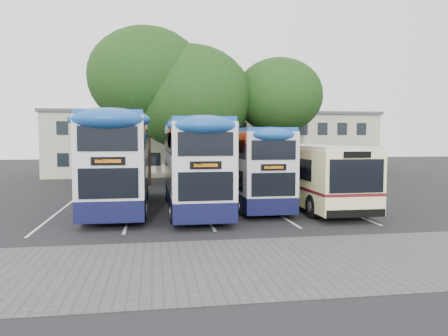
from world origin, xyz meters
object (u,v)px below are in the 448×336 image
lamp_post (293,121)px  bus_dd_right (249,163)px  bus_dd_mid (193,161)px  tree_left (147,77)px  bus_single (310,171)px  tree_right (279,96)px  tree_mid (190,98)px  bus_dd_left (120,158)px

lamp_post → bus_dd_right: lamp_post is taller
bus_dd_right → bus_dd_mid: bearing=-160.2°
tree_left → bus_single: size_ratio=1.11×
bus_dd_right → bus_single: bus_dd_right is taller
tree_right → bus_dd_right: size_ratio=1.01×
bus_dd_mid → bus_single: bus_dd_mid is taller
tree_mid → tree_right: (7.00, -0.39, 0.21)m
lamp_post → bus_dd_mid: 18.36m
tree_left → tree_right: bearing=-2.0°
bus_dd_right → bus_single: (3.23, -0.64, -0.42)m
tree_mid → tree_right: tree_mid is taller
bus_dd_right → bus_single: bearing=-11.2°
lamp_post → bus_dd_mid: size_ratio=0.84×
tree_right → bus_dd_mid: tree_right is taller
tree_left → bus_dd_right: bearing=-63.3°
bus_dd_mid → bus_single: size_ratio=0.99×
tree_right → bus_dd_right: tree_right is taller
bus_dd_left → bus_dd_right: 6.85m
bus_dd_left → tree_mid: bearing=67.8°
bus_dd_right → lamp_post: bearing=63.4°
tree_right → bus_dd_right: bearing=-113.9°
lamp_post → bus_single: (-3.76, -14.61, -3.24)m
tree_mid → bus_dd_left: 12.86m
tree_mid → bus_dd_left: size_ratio=0.95×
lamp_post → bus_single: 15.43m
bus_dd_right → tree_left: bearing=116.7°
bus_dd_mid → bus_single: (6.36, 0.49, -0.63)m
tree_mid → bus_single: 13.88m
bus_dd_left → bus_dd_right: size_ratio=1.16×
bus_single → tree_mid: bearing=114.9°
lamp_post → bus_dd_right: bearing=-116.6°
lamp_post → bus_single: bearing=-104.4°
lamp_post → tree_left: bearing=-167.2°
tree_mid → bus_dd_mid: (-0.90, -12.26, -4.29)m
tree_right → bus_dd_right: 12.66m
tree_mid → bus_dd_left: tree_mid is taller
bus_dd_right → bus_single: size_ratio=0.90×
lamp_post → bus_dd_left: 19.91m
tree_right → bus_dd_left: 16.49m
lamp_post → tree_left: (-12.57, -2.86, 3.18)m
bus_dd_left → bus_single: bearing=-2.8°
bus_single → tree_right: bearing=82.3°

